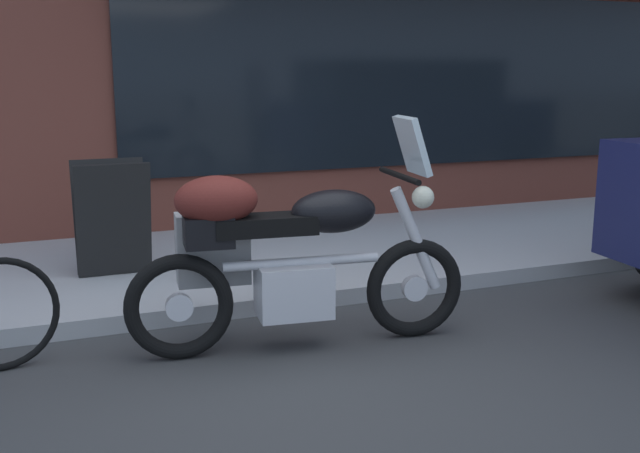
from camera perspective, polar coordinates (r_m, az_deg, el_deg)
The scene contains 3 objects.
ground_plane at distance 4.20m, azimuth -0.27°, elevation -11.54°, with size 80.00×80.00×0.00m, color #3B3B3B.
touring_motorcycle at distance 4.47m, azimuth -3.16°, elevation -1.92°, with size 2.10×0.82×1.39m.
sandwich_board_sign at distance 5.92m, azimuth -15.56°, elevation 0.65°, with size 0.55×0.40×0.87m.
Camera 1 is at (-1.42, -3.58, 1.67)m, focal length 41.98 mm.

